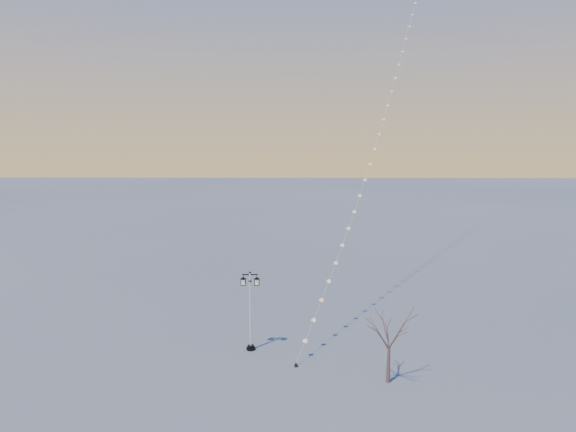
{
  "coord_description": "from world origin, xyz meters",
  "views": [
    {
      "loc": [
        0.23,
        -28.87,
        13.86
      ],
      "look_at": [
        -0.26,
        6.52,
        8.46
      ],
      "focal_mm": 32.13,
      "sensor_mm": 36.0,
      "label": 1
    }
  ],
  "objects": [
    {
      "name": "street_lamp",
      "position": [
        -2.67,
        3.35,
        2.94
      ],
      "size": [
        1.35,
        0.59,
        5.31
      ],
      "rotation": [
        0.0,
        0.0,
        0.0
      ],
      "color": "black",
      "rests_on": "ground"
    },
    {
      "name": "bare_tree",
      "position": [
        5.58,
        -1.07,
        2.8
      ],
      "size": [
        2.43,
        2.43,
        4.03
      ],
      "rotation": [
        0.0,
        0.0,
        0.29
      ],
      "color": "brown",
      "rests_on": "ground"
    },
    {
      "name": "ground",
      "position": [
        0.0,
        0.0,
        0.0
      ],
      "size": [
        300.0,
        300.0,
        0.0
      ],
      "primitive_type": "plane",
      "color": "slate",
      "rests_on": "ground"
    },
    {
      "name": "kite_train",
      "position": [
        7.77,
        18.05,
        16.66
      ],
      "size": [
        15.52,
        35.04,
        33.51
      ],
      "rotation": [
        0.0,
        0.0,
        0.09
      ],
      "color": "black",
      "rests_on": "ground"
    }
  ]
}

